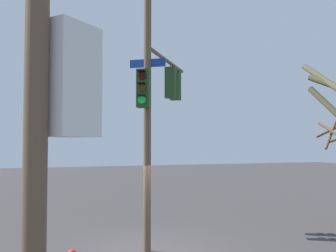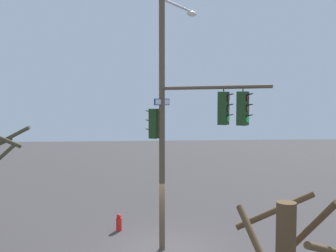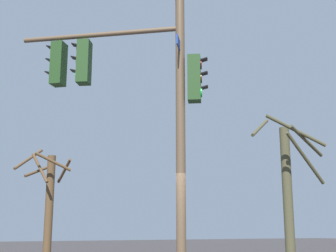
% 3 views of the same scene
% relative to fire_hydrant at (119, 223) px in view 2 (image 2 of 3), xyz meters
% --- Properties ---
extents(ground_plane, '(80.00, 80.00, 0.00)m').
position_rel_fire_hydrant_xyz_m(ground_plane, '(-2.32, -1.74, -0.34)').
color(ground_plane, '#393536').
extents(main_signal_pole_assembly, '(4.66, 3.92, 9.44)m').
position_rel_fire_hydrant_xyz_m(main_signal_pole_assembly, '(-2.60, -2.42, 4.92)').
color(main_signal_pole_assembly, brown).
rests_on(main_signal_pole_assembly, ground).
extents(fire_hydrant, '(0.38, 0.24, 0.73)m').
position_rel_fire_hydrant_xyz_m(fire_hydrant, '(0.00, 0.00, 0.00)').
color(fire_hydrant, red).
rests_on(fire_hydrant, ground).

